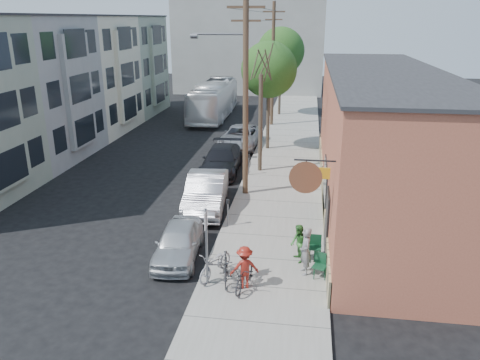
# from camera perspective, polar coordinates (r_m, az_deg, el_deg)

# --- Properties ---
(ground) EXTENTS (120.00, 120.00, 0.00)m
(ground) POSITION_cam_1_polar(r_m,az_deg,el_deg) (20.74, -8.00, -6.37)
(ground) COLOR black
(sidewalk) EXTENTS (4.50, 58.00, 0.15)m
(sidewalk) POSITION_cam_1_polar(r_m,az_deg,el_deg) (30.25, 5.56, 2.16)
(sidewalk) COLOR gray
(sidewalk) RESTS_ON ground
(cafe_building) EXTENTS (6.60, 20.20, 6.61)m
(cafe_building) POSITION_cam_1_polar(r_m,az_deg,el_deg) (23.83, 16.51, 4.84)
(cafe_building) COLOR #AB583F
(cafe_building) RESTS_ON ground
(apartment_row) EXTENTS (6.30, 32.00, 9.00)m
(apartment_row) POSITION_cam_1_polar(r_m,az_deg,el_deg) (36.60, -20.48, 11.12)
(apartment_row) COLOR gray
(apartment_row) RESTS_ON ground
(end_cap_building) EXTENTS (18.00, 8.00, 12.00)m
(end_cap_building) POSITION_cam_1_polar(r_m,az_deg,el_deg) (60.45, 1.22, 16.43)
(end_cap_building) COLOR #969792
(end_cap_building) RESTS_ON ground
(sign_post) EXTENTS (0.07, 0.45, 2.80)m
(sign_post) POSITION_cam_1_polar(r_m,az_deg,el_deg) (15.87, -4.12, -7.24)
(sign_post) COLOR slate
(sign_post) RESTS_ON sidewalk
(parking_meter_near) EXTENTS (0.14, 0.14, 1.24)m
(parking_meter_near) POSITION_cam_1_polar(r_m,az_deg,el_deg) (20.52, -1.49, -3.46)
(parking_meter_near) COLOR slate
(parking_meter_near) RESTS_ON sidewalk
(parking_meter_far) EXTENTS (0.14, 0.14, 1.24)m
(parking_meter_far) POSITION_cam_1_polar(r_m,az_deg,el_deg) (27.25, 1.08, 2.32)
(parking_meter_far) COLOR slate
(parking_meter_far) RESTS_ON sidewalk
(utility_pole_near) EXTENTS (3.57, 0.28, 10.00)m
(utility_pole_near) POSITION_cam_1_polar(r_m,az_deg,el_deg) (23.35, 0.54, 10.62)
(utility_pole_near) COLOR #503A28
(utility_pole_near) RESTS_ON sidewalk
(utility_pole_far) EXTENTS (1.80, 0.28, 10.00)m
(utility_pole_far) POSITION_cam_1_polar(r_m,az_deg,el_deg) (40.06, 4.02, 14.05)
(utility_pole_far) COLOR #503A28
(utility_pole_far) RESTS_ON sidewalk
(tree_bare) EXTENTS (0.24, 0.24, 5.71)m
(tree_bare) POSITION_cam_1_polar(r_m,az_deg,el_deg) (27.62, 2.50, 6.87)
(tree_bare) COLOR #44392C
(tree_bare) RESTS_ON sidewalk
(tree_leafy_mid) EXTENTS (3.77, 3.77, 7.33)m
(tree_leafy_mid) POSITION_cam_1_polar(r_m,az_deg,el_deg) (32.27, 3.54, 13.26)
(tree_leafy_mid) COLOR #44392C
(tree_leafy_mid) RESTS_ON sidewalk
(tree_leafy_far) EXTENTS (4.34, 4.34, 8.01)m
(tree_leafy_far) POSITION_cam_1_polar(r_m,az_deg,el_deg) (44.66, 5.00, 15.37)
(tree_leafy_far) COLOR #44392C
(tree_leafy_far) RESTS_ON sidewalk
(patio_chair_a) EXTENTS (0.53, 0.53, 0.88)m
(patio_chair_a) POSITION_cam_1_polar(r_m,az_deg,el_deg) (18.25, 9.15, -8.10)
(patio_chair_a) COLOR #113F25
(patio_chair_a) RESTS_ON sidewalk
(patio_chair_b) EXTENTS (0.65, 0.65, 0.88)m
(patio_chair_b) POSITION_cam_1_polar(r_m,az_deg,el_deg) (17.00, 9.71, -10.30)
(patio_chair_b) COLOR #113F25
(patio_chair_b) RESTS_ON sidewalk
(patron_grey) EXTENTS (0.55, 0.72, 1.76)m
(patron_grey) POSITION_cam_1_polar(r_m,az_deg,el_deg) (16.96, 7.98, -8.59)
(patron_grey) COLOR slate
(patron_grey) RESTS_ON sidewalk
(patron_green) EXTENTS (0.77, 0.86, 1.47)m
(patron_green) POSITION_cam_1_polar(r_m,az_deg,el_deg) (17.79, 7.16, -7.70)
(patron_green) COLOR #33762F
(patron_green) RESTS_ON sidewalk
(cyclist) EXTENTS (1.12, 0.87, 1.53)m
(cyclist) POSITION_cam_1_polar(r_m,az_deg,el_deg) (16.04, 0.55, -10.59)
(cyclist) COLOR maroon
(cyclist) RESTS_ON sidewalk
(cyclist_bike) EXTENTS (0.91, 1.82, 0.91)m
(cyclist_bike) POSITION_cam_1_polar(r_m,az_deg,el_deg) (16.20, 0.55, -11.54)
(cyclist_bike) COLOR black
(cyclist_bike) RESTS_ON sidewalk
(parked_bike_a) EXTENTS (0.74, 1.74, 1.01)m
(parked_bike_a) POSITION_cam_1_polar(r_m,az_deg,el_deg) (16.50, -1.76, -10.73)
(parked_bike_a) COLOR black
(parked_bike_a) RESTS_ON sidewalk
(parked_bike_b) EXTENTS (1.34, 1.99, 0.99)m
(parked_bike_b) POSITION_cam_1_polar(r_m,az_deg,el_deg) (16.82, -2.99, -10.16)
(parked_bike_b) COLOR gray
(parked_bike_b) RESTS_ON sidewalk
(car_0) EXTENTS (1.90, 4.07, 1.35)m
(car_0) POSITION_cam_1_polar(r_m,az_deg,el_deg) (18.38, -7.53, -7.51)
(car_0) COLOR silver
(car_0) RESTS_ON ground
(car_1) EXTENTS (2.30, 5.34, 1.71)m
(car_1) POSITION_cam_1_polar(r_m,az_deg,el_deg) (22.82, -4.16, -1.47)
(car_1) COLOR #9FA0A7
(car_1) RESTS_ON ground
(car_2) EXTENTS (2.33, 5.37, 1.54)m
(car_2) POSITION_cam_1_polar(r_m,az_deg,el_deg) (28.24, -2.24, 2.46)
(car_2) COLOR black
(car_2) RESTS_ON ground
(car_3) EXTENTS (2.92, 5.65, 1.52)m
(car_3) POSITION_cam_1_polar(r_m,az_deg,el_deg) (33.80, 0.06, 5.27)
(car_3) COLOR #9C9CA3
(car_3) RESTS_ON ground
(bus) EXTENTS (2.98, 11.91, 3.31)m
(bus) POSITION_cam_1_polar(r_m,az_deg,el_deg) (44.34, -3.23, 9.75)
(bus) COLOR white
(bus) RESTS_ON ground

